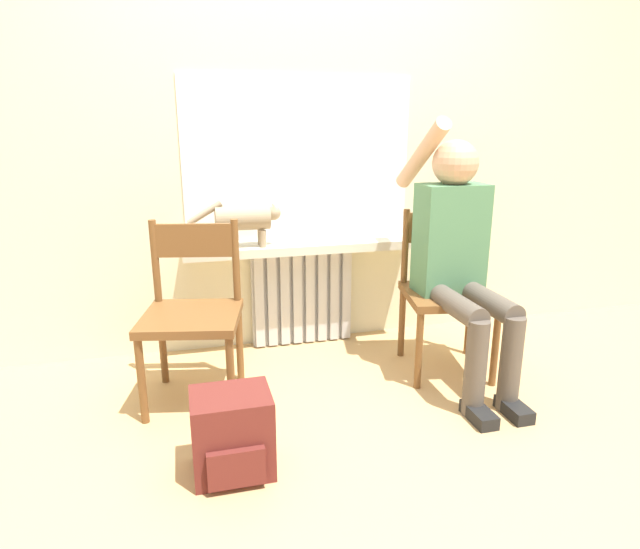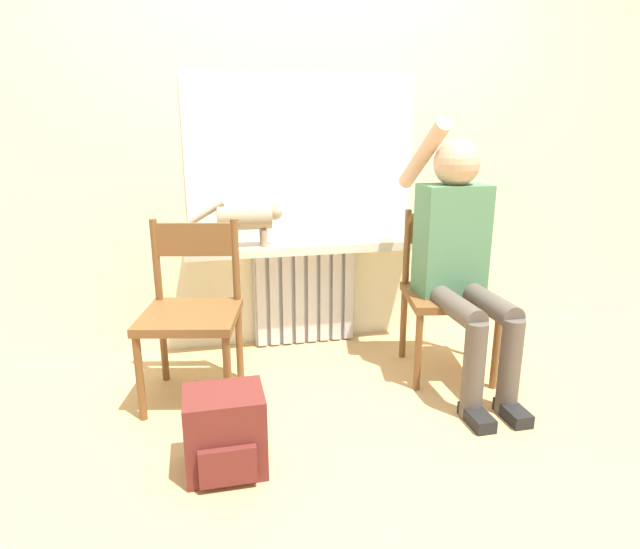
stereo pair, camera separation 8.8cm
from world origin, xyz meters
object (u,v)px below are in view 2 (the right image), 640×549
Objects in this scene: chair_left at (192,309)px; backpack at (225,432)px; person at (460,251)px; cat at (246,218)px; chair_right at (448,290)px.

chair_left reaches higher than backpack.
chair_left is 0.64× the size of person.
chair_left is 0.71m from backpack.
person reaches higher than chair_left.
cat is 1.26m from backpack.
cat is at bearing 79.58° from backpack.
chair_right is at bearing 27.97° from backpack.
person is 1.15m from cat.
chair_right is 2.62× the size of backpack.
backpack is at bearing -141.46° from chair_right.
cat is at bearing 66.19° from chair_left.
chair_right is 0.64× the size of person.
backpack is (-0.20, -1.07, -0.64)m from cat.
cat is at bearing 151.59° from person.
person is 4.09× the size of backpack.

